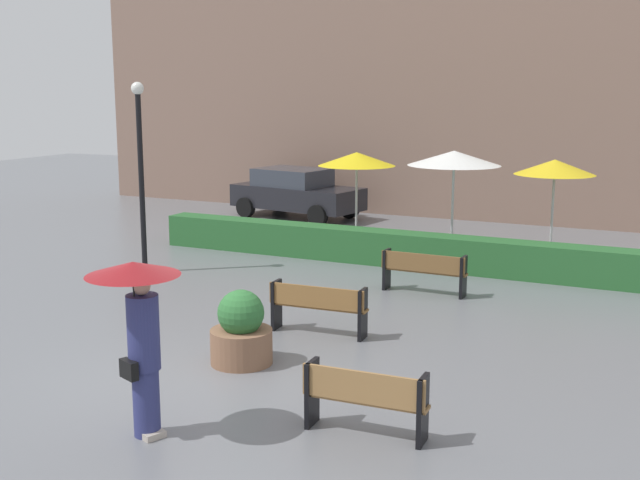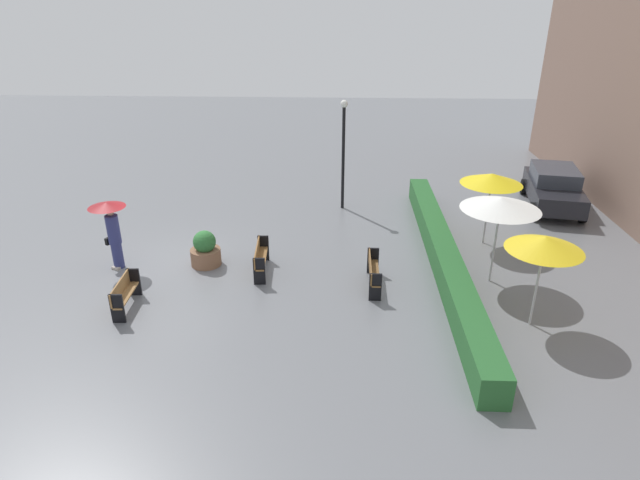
# 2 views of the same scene
# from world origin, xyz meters

# --- Properties ---
(ground_plane) EXTENTS (60.00, 60.00, 0.00)m
(ground_plane) POSITION_xyz_m (0.00, 0.00, 0.00)
(ground_plane) COLOR slate
(bench_near_right) EXTENTS (1.53, 0.41, 0.83)m
(bench_near_right) POSITION_xyz_m (2.92, -0.54, 0.49)
(bench_near_right) COLOR #9E7242
(bench_near_right) RESTS_ON ground
(bench_mid_center) EXTENTS (1.70, 0.45, 0.85)m
(bench_mid_center) POSITION_xyz_m (0.68, 2.79, 0.51)
(bench_mid_center) COLOR olive
(bench_mid_center) RESTS_ON ground
(bench_back_row) EXTENTS (1.74, 0.36, 0.83)m
(bench_back_row) POSITION_xyz_m (1.42, 6.16, 0.50)
(bench_back_row) COLOR brown
(bench_back_row) RESTS_ON ground
(pedestrian_with_umbrella) EXTENTS (1.10, 1.10, 2.14)m
(pedestrian_with_umbrella) POSITION_xyz_m (0.55, -1.70, 1.45)
(pedestrian_with_umbrella) COLOR navy
(pedestrian_with_umbrella) RESTS_ON ground
(planter_pot) EXTENTS (0.94, 0.94, 1.14)m
(planter_pot) POSITION_xyz_m (0.27, 1.01, 0.49)
(planter_pot) COLOR brown
(planter_pot) RESTS_ON ground
(lamp_post) EXTENTS (0.28, 0.28, 4.22)m
(lamp_post) POSITION_xyz_m (-4.86, 5.26, 2.57)
(lamp_post) COLOR black
(lamp_post) RESTS_ON ground
(patio_umbrella_yellow) EXTENTS (2.00, 2.00, 2.47)m
(patio_umbrella_yellow) POSITION_xyz_m (-1.74, 10.08, 2.29)
(patio_umbrella_yellow) COLOR silver
(patio_umbrella_yellow) RESTS_ON ground
(patio_umbrella_white) EXTENTS (2.22, 2.22, 2.63)m
(patio_umbrella_white) POSITION_xyz_m (0.96, 9.65, 2.45)
(patio_umbrella_white) COLOR silver
(patio_umbrella_white) RESTS_ON ground
(patio_umbrella_yellow_far) EXTENTS (1.86, 1.86, 2.47)m
(patio_umbrella_yellow_far) POSITION_xyz_m (3.23, 10.13, 2.28)
(patio_umbrella_yellow_far) COLOR silver
(patio_umbrella_yellow_far) RESTS_ON ground
(hedge_strip) EXTENTS (12.75, 0.70, 0.79)m
(hedge_strip) POSITION_xyz_m (0.14, 8.40, 0.39)
(hedge_strip) COLOR #28602D
(hedge_strip) RESTS_ON ground
(parked_car) EXTENTS (4.44, 2.54, 1.57)m
(parked_car) POSITION_xyz_m (-5.33, 13.58, 0.82)
(parked_car) COLOR black
(parked_car) RESTS_ON ground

